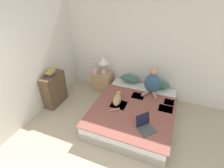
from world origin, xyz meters
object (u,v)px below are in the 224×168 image
object	(u,v)px
bed	(134,112)
nightstand	(103,81)
cat_tabby	(117,99)
pillow_far	(159,84)
person_sitting	(152,82)
table_lamp	(104,61)
bookshelf	(54,89)
tissue_box	(95,71)
pillow_near	(130,79)
book_stack_top	(51,73)
laptop_open	(145,126)

from	to	relation	value
bed	nightstand	size ratio (longest dim) A/B	3.81
bed	cat_tabby	size ratio (longest dim) A/B	3.38
cat_tabby	pillow_far	bearing A→B (deg)	-48.90
person_sitting	nightstand	bearing A→B (deg)	172.62
table_lamp	bookshelf	distance (m)	1.45
bed	tissue_box	distance (m)	1.58
cat_tabby	bookshelf	size ratio (longest dim) A/B	0.75
pillow_near	person_sitting	xyz separation A→B (m)	(0.62, -0.26, 0.19)
person_sitting	book_stack_top	bearing A→B (deg)	-159.66
nightstand	table_lamp	bearing A→B (deg)	24.38
nightstand	table_lamp	distance (m)	0.62
book_stack_top	nightstand	bearing A→B (deg)	49.97
bed	person_sitting	bearing A→B (deg)	70.16
pillow_near	cat_tabby	distance (m)	0.95
table_lamp	person_sitting	bearing A→B (deg)	-8.32
pillow_near	nightstand	distance (m)	0.81
laptop_open	table_lamp	distance (m)	2.12
bed	pillow_near	bearing A→B (deg)	112.43
person_sitting	tissue_box	world-z (taller)	person_sitting
bed	bookshelf	bearing A→B (deg)	-175.06
person_sitting	tissue_box	xyz separation A→B (m)	(-1.56, 0.09, -0.06)
bookshelf	pillow_near	bearing A→B (deg)	33.81
bed	laptop_open	size ratio (longest dim) A/B	4.86
laptop_open	pillow_near	bearing A→B (deg)	68.02
tissue_box	table_lamp	bearing A→B (deg)	28.28
person_sitting	cat_tabby	xyz separation A→B (m)	(-0.63, -0.69, -0.20)
pillow_far	bookshelf	bearing A→B (deg)	-155.43
nightstand	table_lamp	size ratio (longest dim) A/B	1.18
pillow_far	book_stack_top	distance (m)	2.66
tissue_box	pillow_far	bearing A→B (deg)	5.75
tissue_box	bookshelf	bearing A→B (deg)	-126.88
pillow_far	nightstand	bearing A→B (deg)	-176.99
person_sitting	cat_tabby	world-z (taller)	person_sitting
person_sitting	bookshelf	distance (m)	2.42
book_stack_top	bed	bearing A→B (deg)	4.97
tissue_box	bed	bearing A→B (deg)	-29.54
person_sitting	nightstand	distance (m)	1.46
bookshelf	pillow_far	bearing A→B (deg)	24.57
pillow_near	table_lamp	world-z (taller)	table_lamp
pillow_near	table_lamp	distance (m)	0.85
person_sitting	laptop_open	xyz separation A→B (m)	(0.14, -1.24, -0.24)
bookshelf	bed	bearing A→B (deg)	4.94
pillow_far	person_sitting	world-z (taller)	person_sitting
tissue_box	bookshelf	size ratio (longest dim) A/B	0.17
bed	nightstand	distance (m)	1.44
nightstand	pillow_far	bearing A→B (deg)	3.01
pillow_near	nightstand	xyz separation A→B (m)	(-0.78, -0.08, -0.21)
tissue_box	book_stack_top	bearing A→B (deg)	-126.75
cat_tabby	laptop_open	size ratio (longest dim) A/B	1.44
bed	nightstand	xyz separation A→B (m)	(-1.16, 0.84, 0.09)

